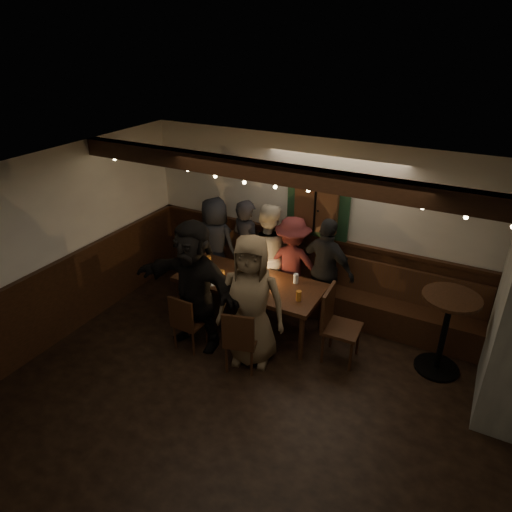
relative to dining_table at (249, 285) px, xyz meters
The scene contains 13 objects.
room 1.88m from the dining_table, ahead, with size 6.02×5.01×2.62m.
dining_table is the anchor object (origin of this frame).
chair_near_left 1.03m from the dining_table, 118.19° to the right, with size 0.39×0.39×0.83m.
chair_near_right 1.01m from the dining_table, 67.92° to the right, with size 0.50×0.50×0.89m.
chair_end 1.33m from the dining_table, ahead, with size 0.48×0.48×1.02m.
high_top 2.61m from the dining_table, ahead, with size 0.69×0.69×1.10m.
person_a 1.31m from the dining_table, 143.84° to the left, with size 0.76×0.50×1.56m, color black.
person_b 0.89m from the dining_table, 121.10° to the left, with size 0.60×0.39×1.64m, color black.
person_c 0.73m from the dining_table, 96.29° to the left, with size 0.80×0.62×1.64m, color beige.
person_d 0.82m from the dining_table, 66.75° to the left, with size 0.97×0.56×1.50m, color #501C1E.
person_e 1.15m from the dining_table, 40.30° to the left, with size 0.93×0.39×1.58m, color black.
person_f 0.85m from the dining_table, 123.37° to the right, with size 1.69×0.54×1.82m, color black.
person_g 0.79m from the dining_table, 59.39° to the right, with size 0.87×0.57×1.78m, color brown.
Camera 1 is at (1.92, -3.49, 3.96)m, focal length 32.00 mm.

